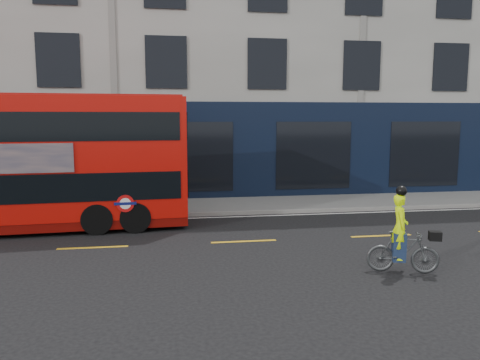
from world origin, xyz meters
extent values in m
plane|color=black|center=(0.00, 0.00, 0.00)|extent=(120.00, 120.00, 0.00)
cube|color=slate|center=(0.00, 6.50, 0.06)|extent=(60.00, 3.00, 0.12)
cube|color=gray|center=(0.00, 5.00, 0.07)|extent=(60.00, 0.12, 0.13)
cube|color=#B6B3AB|center=(0.00, 13.00, 7.50)|extent=(50.00, 10.00, 15.00)
cube|color=black|center=(0.00, 7.98, 2.00)|extent=(50.00, 0.08, 4.00)
cube|color=silver|center=(0.00, 4.70, 0.00)|extent=(58.00, 0.10, 0.01)
cube|color=red|center=(-2.49, 3.80, 2.20)|extent=(10.08, 2.88, 3.58)
cube|color=#620703|center=(-2.49, 3.80, 0.27)|extent=(10.08, 2.83, 0.27)
cube|color=black|center=(-2.49, 3.80, 1.40)|extent=(9.69, 2.90, 0.81)
cube|color=black|center=(-2.49, 3.80, 3.12)|extent=(9.69, 2.90, 0.81)
cube|color=#A2100B|center=(-2.49, 3.80, 4.00)|extent=(9.88, 2.78, 0.07)
cube|color=black|center=(2.50, 4.11, 1.40)|extent=(0.17, 2.04, 0.81)
cube|color=black|center=(2.50, 4.11, 3.12)|extent=(0.17, 2.04, 0.81)
cylinder|color=red|center=(0.74, 2.84, 0.91)|extent=(0.51, 0.05, 0.51)
cylinder|color=white|center=(0.74, 2.83, 0.91)|extent=(0.33, 0.04, 0.33)
cube|color=#0C1459|center=(0.74, 2.83, 0.91)|extent=(0.63, 0.06, 0.08)
cylinder|color=black|center=(0.94, 4.01, 0.45)|extent=(1.05, 2.37, 0.91)
cylinder|color=black|center=(-0.14, 3.95, 0.45)|extent=(1.05, 2.37, 0.91)
imported|color=#434647|center=(7.02, -1.57, 0.46)|extent=(1.59, 0.89, 0.92)
imported|color=#D0FF05|center=(6.94, -1.55, 1.02)|extent=(0.49, 0.60, 1.42)
cube|color=black|center=(7.64, -1.78, 0.85)|extent=(0.30, 0.26, 0.20)
cube|color=#1C2B4B|center=(6.94, -1.55, 0.58)|extent=(0.36, 0.41, 0.63)
sphere|color=black|center=(6.94, -1.55, 1.81)|extent=(0.23, 0.23, 0.23)
camera|label=1|loc=(1.98, -10.81, 3.38)|focal=35.00mm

